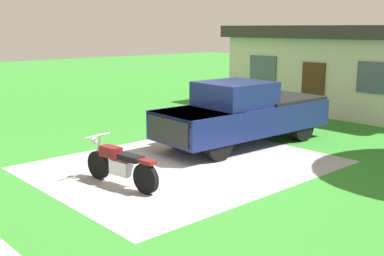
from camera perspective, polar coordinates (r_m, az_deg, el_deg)
ground_plane at (r=12.08m, az=-0.87°, el=-4.44°), size 80.00×80.00×0.00m
driveway_pad at (r=12.08m, az=-0.87°, el=-4.42°), size 5.72×7.16×0.01m
motorcycle at (r=10.50m, az=-8.62°, el=-4.42°), size 2.21×0.70×1.09m
pickup_truck at (r=14.09m, az=6.41°, el=1.85°), size 2.25×5.71×1.90m
neighbor_house at (r=21.13m, az=18.27°, el=6.98°), size 9.60×5.60×3.50m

